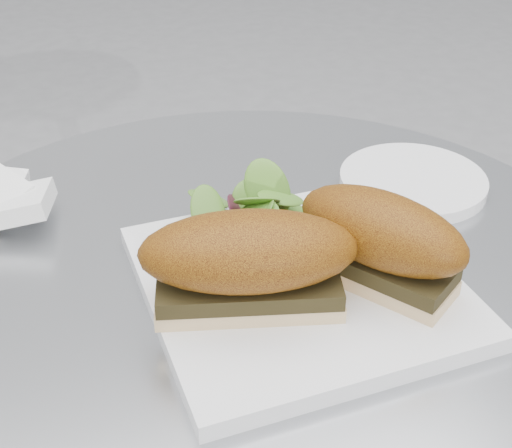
{
  "coord_description": "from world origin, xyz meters",
  "views": [
    {
      "loc": [
        -0.16,
        -0.47,
        1.11
      ],
      "look_at": [
        0.01,
        0.03,
        0.77
      ],
      "focal_mm": 50.0,
      "sensor_mm": 36.0,
      "label": 1
    }
  ],
  "objects": [
    {
      "name": "plate",
      "position": [
        0.03,
        -0.03,
        0.74
      ],
      "size": [
        0.26,
        0.26,
        0.02
      ],
      "primitive_type": "cube",
      "rotation": [
        0.0,
        0.0,
        0.03
      ],
      "color": "white",
      "rests_on": "table"
    },
    {
      "name": "sandwich_left",
      "position": [
        -0.02,
        -0.05,
        0.79
      ],
      "size": [
        0.18,
        0.12,
        0.08
      ],
      "rotation": [
        0.0,
        0.0,
        -0.26
      ],
      "color": "tan",
      "rests_on": "plate"
    },
    {
      "name": "sandwich_right",
      "position": [
        0.09,
        -0.06,
        0.79
      ],
      "size": [
        0.14,
        0.16,
        0.08
      ],
      "rotation": [
        0.0,
        0.0,
        -0.97
      ],
      "color": "tan",
      "rests_on": "plate"
    },
    {
      "name": "salad",
      "position": [
        0.01,
        0.04,
        0.77
      ],
      "size": [
        0.11,
        0.11,
        0.05
      ],
      "primitive_type": null,
      "color": "#5A9330",
      "rests_on": "plate"
    },
    {
      "name": "saucer",
      "position": [
        0.21,
        0.09,
        0.74
      ],
      "size": [
        0.15,
        0.15,
        0.01
      ],
      "primitive_type": "cylinder",
      "color": "white",
      "rests_on": "table"
    }
  ]
}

